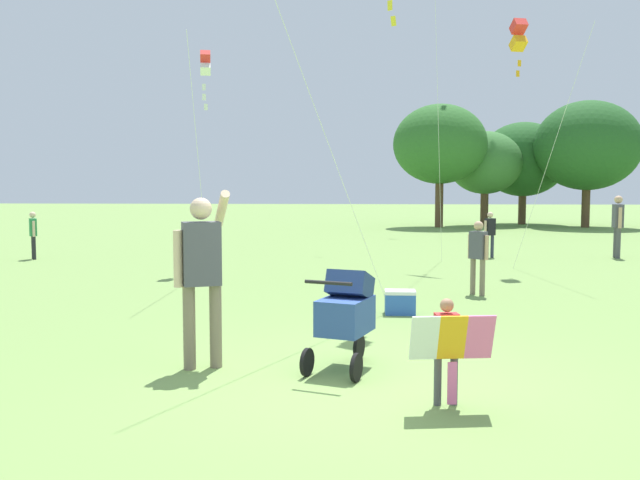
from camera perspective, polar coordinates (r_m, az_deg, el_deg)
The scene contains 12 objects.
ground_plane at distance 6.71m, azimuth 3.88°, elevation -11.77°, with size 120.00×120.00×0.00m, color #75994C.
treeline_distant at distance 33.06m, azimuth 21.89°, elevation 6.93°, with size 21.98×6.34×5.58m.
child_with_butterfly_kite at distance 5.96m, azimuth 10.63°, elevation -8.38°, with size 0.72×0.37×0.93m.
person_adult_flyer at distance 7.09m, azimuth -9.87°, elevation -2.16°, with size 0.58×0.66×1.84m.
stroller at distance 7.03m, azimuth 2.20°, elevation -5.92°, with size 0.75×1.12×1.03m.
kite_green_novelty at distance 16.28m, azimuth 16.29°, elevation 16.03°, with size 1.14×2.38×5.55m.
kite_blue_high at distance 15.58m, azimuth -9.58°, elevation 14.17°, with size 0.74×4.03×4.84m.
person_red_shirt at distance 19.20m, azimuth 23.63°, elevation 1.44°, with size 0.25×0.52×1.61m.
person_sitting_far at distance 18.21m, azimuth 14.03°, elevation 0.75°, with size 0.33×0.28×1.19m.
person_couple_left at distance 12.00m, azimuth 13.08°, elevation -0.94°, with size 0.31×0.31×1.28m.
person_kid_running at distance 18.77m, azimuth -22.86°, elevation 0.67°, with size 0.28×0.34×1.21m.
cooler_box at distance 10.11m, azimuth 6.71°, elevation -5.18°, with size 0.45×0.33×0.35m.
Camera 1 is at (-0.03, -6.44, 1.90)m, focal length 38.27 mm.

